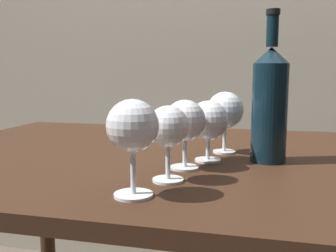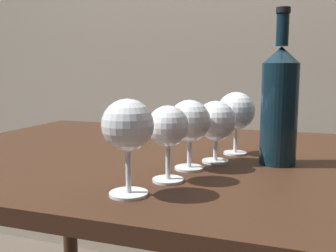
% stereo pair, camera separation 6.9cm
% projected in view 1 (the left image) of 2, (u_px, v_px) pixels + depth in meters
% --- Properties ---
extents(dining_table, '(1.43, 0.89, 0.76)m').
position_uv_depth(dining_table, '(195.00, 190.00, 0.94)').
color(dining_table, '#382114').
rests_on(dining_table, ground_plane).
extents(wine_glass_amber, '(0.08, 0.08, 0.16)m').
position_uv_depth(wine_glass_amber, '(133.00, 127.00, 0.60)').
color(wine_glass_amber, white).
rests_on(wine_glass_amber, dining_table).
extents(wine_glass_cabernet, '(0.08, 0.08, 0.14)m').
position_uv_depth(wine_glass_cabernet, '(168.00, 128.00, 0.69)').
color(wine_glass_cabernet, white).
rests_on(wine_glass_cabernet, dining_table).
extents(wine_glass_merlot, '(0.09, 0.09, 0.14)m').
position_uv_depth(wine_glass_merlot, '(187.00, 122.00, 0.78)').
color(wine_glass_merlot, white).
rests_on(wine_glass_merlot, dining_table).
extents(wine_glass_rose, '(0.09, 0.09, 0.14)m').
position_uv_depth(wine_glass_rose, '(208.00, 122.00, 0.84)').
color(wine_glass_rose, white).
rests_on(wine_glass_rose, dining_table).
extents(wine_glass_chardonnay, '(0.09, 0.09, 0.15)m').
position_uv_depth(wine_glass_chardonnay, '(225.00, 111.00, 0.93)').
color(wine_glass_chardonnay, white).
rests_on(wine_glass_chardonnay, dining_table).
extents(wine_bottle, '(0.08, 0.08, 0.33)m').
position_uv_depth(wine_bottle, '(270.00, 103.00, 0.84)').
color(wine_bottle, '#0F232D').
rests_on(wine_bottle, dining_table).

